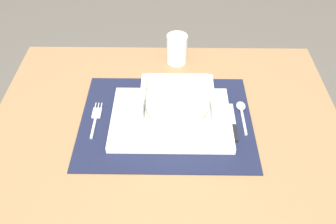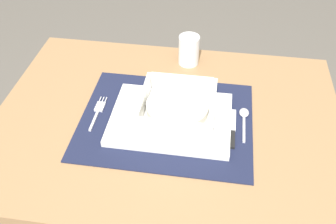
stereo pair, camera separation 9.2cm
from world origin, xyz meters
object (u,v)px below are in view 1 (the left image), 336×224
Objects in this scene: drinking_glass at (177,50)px; porridge_bowl at (177,107)px; fork at (96,117)px; butter_knife at (233,124)px; bread_knife at (224,125)px; dining_table at (166,151)px; spoon at (241,109)px.

porridge_bowl is at bearing -90.12° from drinking_glass.
porridge_bowl is 1.42× the size of fork.
bread_knife is at bearing -176.99° from butter_knife.
porridge_bowl is at bearing 5.96° from dining_table.
porridge_bowl is 0.17m from spoon.
porridge_bowl is at bearing 171.40° from bread_knife.
drinking_glass reaches higher than bread_knife.
porridge_bowl is at bearing -3.52° from fork.
fork is at bearing -179.00° from porridge_bowl.
bread_knife is (-0.02, -0.00, 0.00)m from butter_knife.
bread_knife reaches higher than dining_table.
spoon reaches higher than fork.
fork is 1.45× the size of drinking_glass.
bread_knife is (0.14, -0.02, 0.13)m from dining_table.
dining_table is at bearing -174.04° from porridge_bowl.
drinking_glass reaches higher than porridge_bowl.
butter_knife is 0.31m from drinking_glass.
dining_table is at bearing 172.55° from butter_knife.
fork is 0.34m from butter_knife.
drinking_glass is at bearing 128.90° from spoon.
porridge_bowl is 1.34× the size of bread_knife.
dining_table is 6.60× the size of butter_knife.
porridge_bowl is 0.25m from drinking_glass.
butter_knife and bread_knife have the same top height.
fork is at bearing -179.57° from bread_knife.
drinking_glass is at bearing 117.14° from butter_knife.
drinking_glass is at bearing 83.85° from dining_table.
dining_table is 6.52× the size of bread_knife.
drinking_glass is at bearing 89.88° from porridge_bowl.
porridge_bowl reaches higher than dining_table.
drinking_glass reaches higher than butter_knife.
bread_knife reaches higher than fork.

